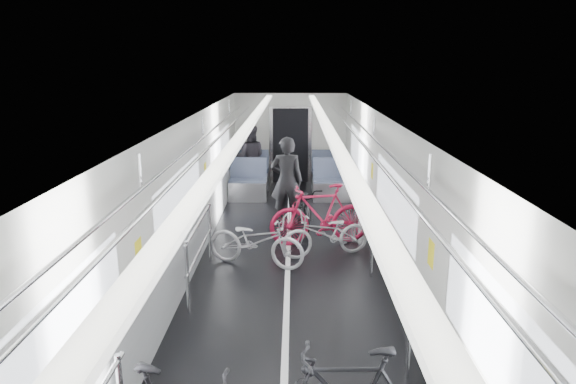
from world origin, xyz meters
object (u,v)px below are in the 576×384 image
bike_right_mid (326,233)px  person_seated (250,157)px  person_standing (287,181)px  bike_left_far (256,241)px  bike_right_far (320,215)px  bike_aisle (306,205)px

bike_right_mid → person_seated: size_ratio=0.92×
person_standing → person_seated: bearing=-71.0°
person_standing → person_seated: size_ratio=1.07×
bike_right_mid → bike_left_far: bearing=-87.0°
bike_right_far → person_standing: 1.40m
bike_left_far → bike_aisle: 2.30m
bike_right_mid → bike_right_far: size_ratio=0.83×
bike_left_far → person_standing: (0.46, 2.24, 0.47)m
bike_left_far → bike_aisle: bike_left_far is taller
bike_right_far → person_standing: person_standing is taller
bike_aisle → person_seated: bearing=111.5°
bike_left_far → person_standing: 2.33m
bike_right_mid → person_standing: size_ratio=0.86×
bike_right_far → bike_aisle: bike_right_far is taller
bike_left_far → bike_right_far: 1.50m
person_standing → bike_right_far: bearing=117.5°
bike_aisle → person_standing: (-0.39, 0.10, 0.48)m
bike_left_far → bike_right_far: bike_right_far is taller
person_seated → person_standing: bearing=107.7°
bike_right_mid → bike_aisle: size_ratio=0.97×
person_seated → bike_left_far: bearing=94.8°
bike_right_far → person_standing: size_ratio=1.03×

